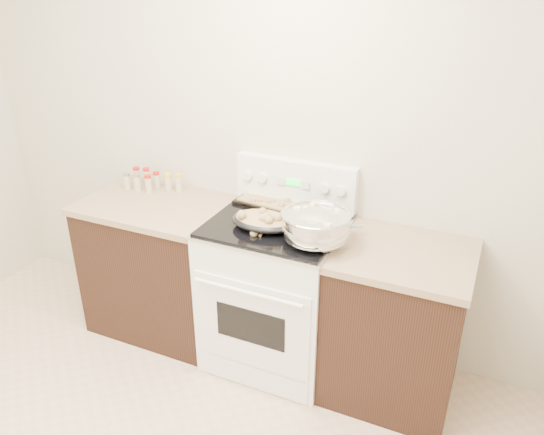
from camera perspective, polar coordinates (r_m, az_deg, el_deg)
The scene contains 9 objects.
counter_left at distance 3.63m, azimuth -11.68°, elevation -5.00°, with size 0.93×0.67×0.92m.
counter_right at distance 3.09m, azimuth 13.13°, elevation -11.03°, with size 0.73×0.67×0.92m.
kitchen_range at distance 3.24m, azimuth 0.40°, elevation -7.79°, with size 0.78×0.73×1.22m.
mixing_bowl at distance 2.79m, azimuth 4.73°, elevation -1.06°, with size 0.45×0.45×0.21m.
roasting_pan at distance 2.94m, azimuth -1.00°, elevation -0.29°, with size 0.37×0.26×0.12m.
baking_sheet at distance 3.26m, azimuth 0.36°, elevation 1.85°, with size 0.48×0.36×0.06m.
wooden_spoon at distance 2.90m, azimuth -1.51°, elevation -1.44°, with size 0.07×0.25×0.04m.
blue_ladle at distance 2.84m, azimuth 6.15°, elevation -1.74°, with size 0.19×0.22×0.10m.
spice_jars at distance 3.62m, azimuth -12.98°, elevation 3.91°, with size 0.39×0.15×0.13m.
Camera 1 is at (1.45, -1.06, 2.26)m, focal length 35.00 mm.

